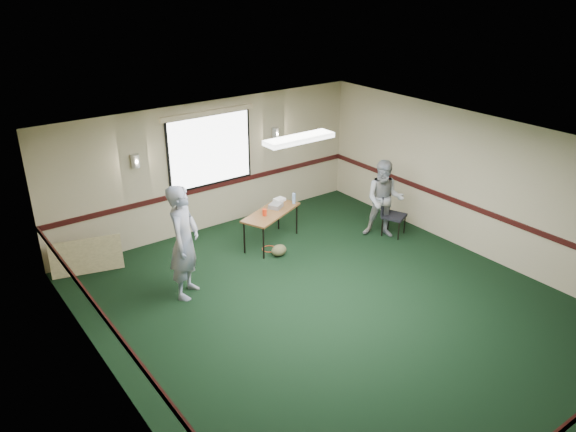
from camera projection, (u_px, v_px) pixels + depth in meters
ground at (335, 309)px, 9.16m from camera, size 8.00×8.00×0.00m
room_shell at (261, 182)px, 10.08m from camera, size 8.00×8.02×8.00m
folding_table at (271, 214)px, 11.08m from camera, size 1.49×1.05×0.69m
projector at (276, 206)px, 11.23m from camera, size 0.35×0.33×0.09m
game_console at (279, 200)px, 11.56m from camera, size 0.25×0.21×0.06m
red_cup at (265, 212)px, 10.87m from camera, size 0.09×0.09×0.13m
water_bottle at (294, 198)px, 11.39m from camera, size 0.07×0.07×0.22m
duffel_bag at (279, 250)px, 10.81m from camera, size 0.36×0.31×0.22m
cable_coil at (269, 249)px, 11.09m from camera, size 0.38×0.38×0.01m
folded_table at (87, 256)px, 10.14m from camera, size 1.26×0.51×0.64m
conference_chair at (391, 211)px, 11.53m from camera, size 0.56×0.57×0.87m
person_left at (184, 242)px, 9.19m from camera, size 0.85×0.84×1.98m
person_right at (384, 199)px, 11.32m from camera, size 0.99×1.00×1.63m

